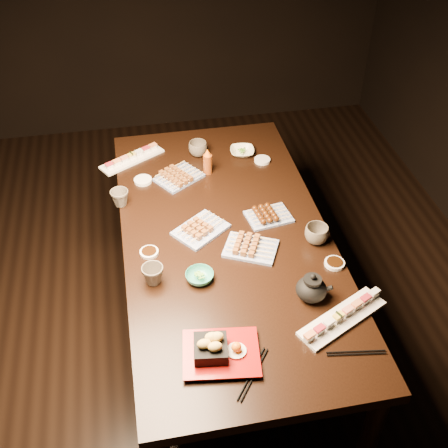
# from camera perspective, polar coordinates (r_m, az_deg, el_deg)

# --- Properties ---
(ground) EXTENTS (5.00, 5.00, 0.00)m
(ground) POSITION_cam_1_polar(r_m,az_deg,el_deg) (2.87, -6.50, -16.00)
(ground) COLOR black
(ground) RESTS_ON ground
(dining_table) EXTENTS (1.16, 1.92, 0.75)m
(dining_table) POSITION_cam_1_polar(r_m,az_deg,el_deg) (2.72, 0.20, -7.01)
(dining_table) COLOR black
(dining_table) RESTS_ON ground
(sushi_platter_near) EXTENTS (0.38, 0.26, 0.05)m
(sushi_platter_near) POSITION_cam_1_polar(r_m,az_deg,el_deg) (2.15, 11.97, -9.05)
(sushi_platter_near) COLOR white
(sushi_platter_near) RESTS_ON dining_table
(sushi_platter_far) EXTENTS (0.35, 0.26, 0.04)m
(sushi_platter_far) POSITION_cam_1_polar(r_m,az_deg,el_deg) (2.95, -9.36, 6.77)
(sushi_platter_far) COLOR white
(sushi_platter_far) RESTS_ON dining_table
(yakitori_plate_center) EXTENTS (0.28, 0.26, 0.06)m
(yakitori_plate_center) POSITION_cam_1_polar(r_m,az_deg,el_deg) (2.46, -2.40, -0.22)
(yakitori_plate_center) COLOR #828EB6
(yakitori_plate_center) RESTS_ON dining_table
(yakitori_plate_right) EXTENTS (0.26, 0.24, 0.06)m
(yakitori_plate_right) POSITION_cam_1_polar(r_m,az_deg,el_deg) (2.37, 2.74, -2.14)
(yakitori_plate_right) COLOR #828EB6
(yakitori_plate_right) RESTS_ON dining_table
(yakitori_plate_left) EXTENTS (0.26, 0.25, 0.05)m
(yakitori_plate_left) POSITION_cam_1_polar(r_m,az_deg,el_deg) (2.78, -4.60, 5.06)
(yakitori_plate_left) COLOR #828EB6
(yakitori_plate_left) RESTS_ON dining_table
(tsukune_plate) EXTENTS (0.22, 0.17, 0.05)m
(tsukune_plate) POSITION_cam_1_polar(r_m,az_deg,el_deg) (2.54, 4.59, 1.06)
(tsukune_plate) COLOR #828EB6
(tsukune_plate) RESTS_ON dining_table
(edamame_bowl_green) EXTENTS (0.13, 0.13, 0.04)m
(edamame_bowl_green) POSITION_cam_1_polar(r_m,az_deg,el_deg) (2.25, -2.49, -5.37)
(edamame_bowl_green) COLOR #2D8970
(edamame_bowl_green) RESTS_ON dining_table
(edamame_bowl_cream) EXTENTS (0.14, 0.14, 0.03)m
(edamame_bowl_cream) POSITION_cam_1_polar(r_m,az_deg,el_deg) (2.96, 1.86, 7.36)
(edamame_bowl_cream) COLOR #F8F3CB
(edamame_bowl_cream) RESTS_ON dining_table
(tempura_tray) EXTENTS (0.29, 0.25, 0.10)m
(tempura_tray) POSITION_cam_1_polar(r_m,az_deg,el_deg) (1.98, -0.31, -12.43)
(tempura_tray) COLOR black
(tempura_tray) RESTS_ON dining_table
(teacup_near_left) EXTENTS (0.12, 0.12, 0.08)m
(teacup_near_left) POSITION_cam_1_polar(r_m,az_deg,el_deg) (2.24, -7.23, -5.15)
(teacup_near_left) COLOR #52493E
(teacup_near_left) RESTS_ON dining_table
(teacup_mid_right) EXTENTS (0.12, 0.12, 0.08)m
(teacup_mid_right) POSITION_cam_1_polar(r_m,az_deg,el_deg) (2.43, 9.38, -1.04)
(teacup_mid_right) COLOR #52493E
(teacup_mid_right) RESTS_ON dining_table
(teacup_far_left) EXTENTS (0.10, 0.10, 0.08)m
(teacup_far_left) POSITION_cam_1_polar(r_m,az_deg,el_deg) (2.64, -10.53, 2.62)
(teacup_far_left) COLOR #52493E
(teacup_far_left) RESTS_ON dining_table
(teacup_far_right) EXTENTS (0.11, 0.11, 0.08)m
(teacup_far_right) POSITION_cam_1_polar(r_m,az_deg,el_deg) (2.94, -2.66, 7.65)
(teacup_far_right) COLOR #52493E
(teacup_far_right) RESTS_ON dining_table
(teapot) EXTENTS (0.18, 0.18, 0.12)m
(teapot) POSITION_cam_1_polar(r_m,az_deg,el_deg) (2.18, 8.90, -6.31)
(teapot) COLOR black
(teapot) RESTS_ON dining_table
(condiment_bottle) EXTENTS (0.06, 0.06, 0.14)m
(condiment_bottle) POSITION_cam_1_polar(r_m,az_deg,el_deg) (2.79, -1.68, 6.41)
(condiment_bottle) COLOR maroon
(condiment_bottle) RESTS_ON dining_table
(sauce_dish_west) EXTENTS (0.09, 0.09, 0.01)m
(sauce_dish_west) POSITION_cam_1_polar(r_m,az_deg,el_deg) (2.39, -7.61, -2.87)
(sauce_dish_west) COLOR white
(sauce_dish_west) RESTS_ON dining_table
(sauce_dish_east) EXTENTS (0.09, 0.09, 0.01)m
(sauce_dish_east) POSITION_cam_1_polar(r_m,az_deg,el_deg) (2.92, 3.90, 6.50)
(sauce_dish_east) COLOR white
(sauce_dish_east) RESTS_ON dining_table
(sauce_dish_se) EXTENTS (0.10, 0.10, 0.01)m
(sauce_dish_se) POSITION_cam_1_polar(r_m,az_deg,el_deg) (2.36, 11.16, -3.94)
(sauce_dish_se) COLOR white
(sauce_dish_se) RESTS_ON dining_table
(sauce_dish_nw) EXTENTS (0.12, 0.12, 0.02)m
(sauce_dish_nw) POSITION_cam_1_polar(r_m,az_deg,el_deg) (2.79, -8.24, 4.41)
(sauce_dish_nw) COLOR white
(sauce_dish_nw) RESTS_ON dining_table
(chopsticks_near) EXTENTS (0.16, 0.20, 0.01)m
(chopsticks_near) POSITION_cam_1_polar(r_m,az_deg,el_deg) (1.98, 2.95, -14.96)
(chopsticks_near) COLOR black
(chopsticks_near) RESTS_ON dining_table
(chopsticks_se) EXTENTS (0.21, 0.05, 0.01)m
(chopsticks_se) POSITION_cam_1_polar(r_m,az_deg,el_deg) (2.08, 13.28, -12.63)
(chopsticks_se) COLOR black
(chopsticks_se) RESTS_ON dining_table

